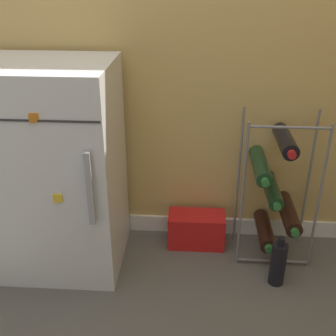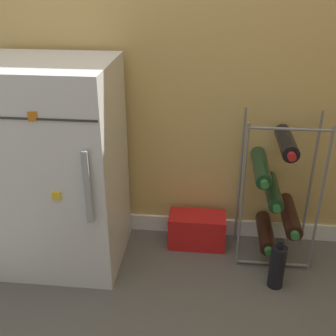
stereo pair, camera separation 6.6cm
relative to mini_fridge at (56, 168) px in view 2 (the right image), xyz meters
name	(u,v)px [view 2 (the right image)]	position (x,y,z in m)	size (l,w,h in m)	color
ground_plane	(160,300)	(0.50, -0.27, -0.48)	(14.00, 14.00, 0.00)	#56544F
mini_fridge	(56,168)	(0.00, 0.00, 0.00)	(0.57, 0.49, 0.96)	silver
wine_rack	(275,193)	(1.00, 0.10, -0.13)	(0.35, 0.33, 0.72)	slate
soda_box	(197,230)	(0.64, 0.15, -0.39)	(0.28, 0.14, 0.17)	red
loose_bottle_floor	(277,266)	(1.01, -0.12, -0.37)	(0.07, 0.07, 0.25)	black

